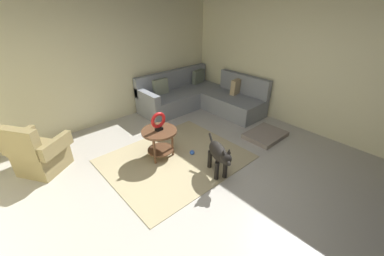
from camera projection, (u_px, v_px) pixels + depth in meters
ground_plane at (196, 185)px, 3.73m from camera, size 6.00×6.00×0.10m
wall_back at (100, 61)px, 4.99m from camera, size 6.00×0.12×2.70m
wall_right at (306, 63)px, 4.79m from camera, size 0.12×6.00×2.70m
area_rug at (176, 159)px, 4.25m from camera, size 2.30×1.90×0.01m
sectional_couch at (200, 98)px, 6.06m from camera, size 2.20×2.25×0.88m
armchair at (39, 154)px, 3.82m from camera, size 0.94×1.00×0.88m
side_table at (160, 136)px, 4.11m from camera, size 0.60×0.60×0.54m
torus_sculpture at (158, 121)px, 3.98m from camera, size 0.28×0.08×0.33m
dog_bed_mat at (265, 135)px, 4.90m from camera, size 0.80×0.60×0.09m
dog at (219, 154)px, 3.71m from camera, size 0.44×0.78×0.63m
dog_toy_ball at (192, 152)px, 4.35m from camera, size 0.09×0.09×0.09m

